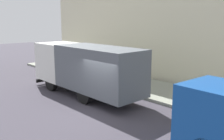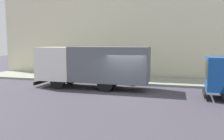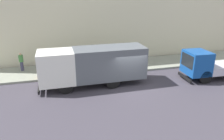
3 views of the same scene
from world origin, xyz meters
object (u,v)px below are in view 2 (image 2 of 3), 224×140
at_px(pedestrian_walking, 66,69).
at_px(street_sign_post, 110,63).
at_px(traffic_cone_orange, 57,75).
at_px(pedestrian_standing, 53,66).
at_px(pedestrian_third, 70,67).
at_px(large_utility_truck, 92,64).

bearing_deg(pedestrian_walking, street_sign_post, 160.12).
distance_m(traffic_cone_orange, street_sign_post, 5.04).
bearing_deg(street_sign_post, pedestrian_walking, 81.97).
distance_m(pedestrian_walking, traffic_cone_orange, 0.99).
xyz_separation_m(pedestrian_standing, traffic_cone_orange, (-2.33, -1.68, -0.55)).
xyz_separation_m(pedestrian_walking, traffic_cone_orange, (-0.49, 0.68, -0.52)).
relative_size(pedestrian_third, traffic_cone_orange, 2.53).
xyz_separation_m(traffic_cone_orange, street_sign_post, (-0.11, -4.91, 1.16)).
height_order(large_utility_truck, pedestrian_standing, large_utility_truck).
xyz_separation_m(pedestrian_standing, pedestrian_third, (-0.92, -2.34, -0.02)).
height_order(pedestrian_walking, street_sign_post, street_sign_post).
xyz_separation_m(pedestrian_third, street_sign_post, (-1.51, -4.25, 0.63)).
height_order(large_utility_truck, pedestrian_walking, large_utility_truck).
xyz_separation_m(large_utility_truck, street_sign_post, (2.15, -0.75, -0.07)).
bearing_deg(pedestrian_standing, large_utility_truck, 106.47).
relative_size(large_utility_truck, pedestrian_third, 5.04).
bearing_deg(pedestrian_walking, pedestrian_third, -100.76).
bearing_deg(large_utility_truck, traffic_cone_orange, 61.27).
xyz_separation_m(pedestrian_walking, pedestrian_third, (0.91, 0.02, 0.01)).
relative_size(large_utility_truck, street_sign_post, 3.30).
bearing_deg(traffic_cone_orange, pedestrian_walking, -54.20).
bearing_deg(pedestrian_standing, pedestrian_walking, 106.68).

